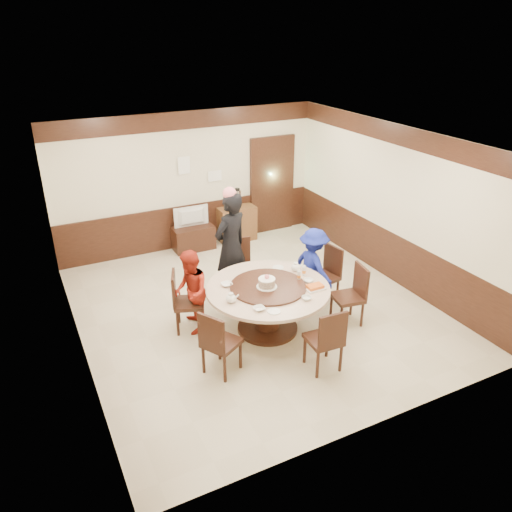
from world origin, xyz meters
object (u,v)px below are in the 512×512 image
banquet_table (268,300)px  person_standing (231,246)px  person_red (191,292)px  thermos (238,199)px  television (192,217)px  birthday_cake (267,283)px  side_cabinet (237,224)px  tv_stand (193,238)px  shrimp_platter (315,287)px  person_blue (313,266)px

banquet_table → person_standing: 1.29m
person_red → person_standing: bearing=138.8°
person_red → thermos: (2.11, 2.89, 0.28)m
television → banquet_table: bearing=90.7°
banquet_table → person_standing: (-0.06, 1.22, 0.41)m
birthday_cake → side_cabinet: size_ratio=0.39×
person_standing → tv_stand: bearing=-114.3°
person_standing → person_red: (-0.98, -0.69, -0.28)m
banquet_table → shrimp_platter: 0.74m
banquet_table → person_blue: (1.08, 0.44, 0.13)m
person_blue → television: (-1.05, 2.95, 0.05)m
tv_stand → television: 0.46m
television → thermos: bearing=-177.1°
shrimp_platter → thermos: 3.81m
television → side_cabinet: 1.07m
shrimp_platter → tv_stand: size_ratio=0.35×
person_blue → person_standing: bearing=47.7°
banquet_table → side_cabinet: bearing=72.9°
shrimp_platter → side_cabinet: (0.45, 3.77, -0.40)m
birthday_cake → television: bearing=88.9°
person_standing → shrimp_platter: 1.72m
television → shrimp_platter: bearing=99.9°
tv_stand → thermos: size_ratio=2.24×
television → thermos: size_ratio=1.92×
tv_stand → shrimp_platter: bearing=-81.3°
banquet_table → birthday_cake: birthday_cake is taller
side_cabinet → person_blue: bearing=-89.3°
person_red → thermos: bearing=157.5°
person_blue → tv_stand: (-1.05, 2.95, -0.41)m
person_blue → tv_stand: size_ratio=1.56×
shrimp_platter → television: 3.79m
birthday_cake → tv_stand: (0.07, 3.42, -0.60)m
person_red → side_cabinet: (2.09, 2.89, -0.29)m
birthday_cake → banquet_table: bearing=38.9°
banquet_table → thermos: (1.07, 3.42, 0.41)m
shrimp_platter → side_cabinet: size_ratio=0.38×
person_blue → television: person_blue is taller
banquet_table → person_blue: 1.18m
person_blue → person_red: bearing=79.4°
banquet_table → shrimp_platter: bearing=-30.5°
shrimp_platter → thermos: bearing=82.9°
tv_stand → thermos: (1.04, 0.03, 0.69)m
banquet_table → side_cabinet: size_ratio=2.33×
person_red → tv_stand: person_red is taller
person_blue → side_cabinet: size_ratio=1.66×
side_cabinet → thermos: thermos is taller
person_standing → side_cabinet: person_standing is taller
banquet_table → person_red: (-1.04, 0.53, 0.13)m
banquet_table → person_standing: size_ratio=0.99×
banquet_table → person_red: 1.17m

